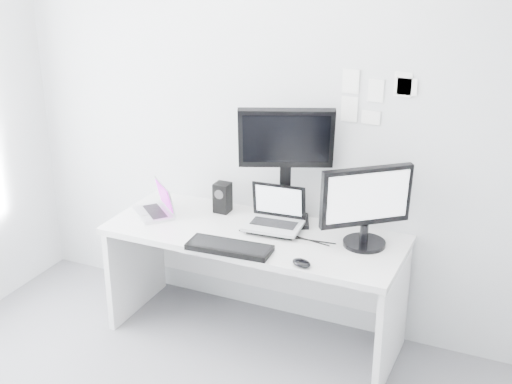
# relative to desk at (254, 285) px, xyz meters

# --- Properties ---
(back_wall) EXTENTS (3.60, 0.00, 3.60)m
(back_wall) POSITION_rel_desk_xyz_m (0.00, 0.35, 0.99)
(back_wall) COLOR silver
(back_wall) RESTS_ON ground
(desk) EXTENTS (1.80, 0.70, 0.73)m
(desk) POSITION_rel_desk_xyz_m (0.00, 0.00, 0.00)
(desk) COLOR silver
(desk) RESTS_ON ground
(macbook) EXTENTS (0.36, 0.35, 0.22)m
(macbook) POSITION_rel_desk_xyz_m (-0.69, -0.02, 0.47)
(macbook) COLOR silver
(macbook) RESTS_ON desk
(speaker) EXTENTS (0.12, 0.12, 0.19)m
(speaker) POSITION_rel_desk_xyz_m (-0.31, 0.20, 0.46)
(speaker) COLOR black
(speaker) RESTS_ON desk
(dell_laptop) EXTENTS (0.35, 0.29, 0.28)m
(dell_laptop) POSITION_rel_desk_xyz_m (0.10, 0.06, 0.50)
(dell_laptop) COLOR #B4B7BC
(dell_laptop) RESTS_ON desk
(rear_monitor) EXTENTS (0.60, 0.41, 0.77)m
(rear_monitor) POSITION_rel_desk_xyz_m (0.11, 0.20, 0.75)
(rear_monitor) COLOR black
(rear_monitor) RESTS_ON desk
(samsung_monitor) EXTENTS (0.57, 0.53, 0.49)m
(samsung_monitor) POSITION_rel_desk_xyz_m (0.65, 0.10, 0.61)
(samsung_monitor) COLOR black
(samsung_monitor) RESTS_ON desk
(keyboard) EXTENTS (0.50, 0.21, 0.03)m
(keyboard) POSITION_rel_desk_xyz_m (-0.03, -0.28, 0.38)
(keyboard) COLOR black
(keyboard) RESTS_ON desk
(mouse) EXTENTS (0.13, 0.11, 0.04)m
(mouse) POSITION_rel_desk_xyz_m (0.41, -0.29, 0.38)
(mouse) COLOR black
(mouse) RESTS_ON desk
(wall_note_0) EXTENTS (0.10, 0.00, 0.14)m
(wall_note_0) POSITION_rel_desk_xyz_m (0.45, 0.34, 1.26)
(wall_note_0) COLOR white
(wall_note_0) RESTS_ON back_wall
(wall_note_1) EXTENTS (0.09, 0.00, 0.13)m
(wall_note_1) POSITION_rel_desk_xyz_m (0.60, 0.34, 1.22)
(wall_note_1) COLOR white
(wall_note_1) RESTS_ON back_wall
(wall_note_2) EXTENTS (0.10, 0.00, 0.14)m
(wall_note_2) POSITION_rel_desk_xyz_m (0.75, 0.34, 1.26)
(wall_note_2) COLOR white
(wall_note_2) RESTS_ON back_wall
(wall_note_3) EXTENTS (0.11, 0.00, 0.08)m
(wall_note_3) POSITION_rel_desk_xyz_m (0.58, 0.34, 1.05)
(wall_note_3) COLOR white
(wall_note_3) RESTS_ON back_wall
(wall_note_4) EXTENTS (0.11, 0.00, 0.10)m
(wall_note_4) POSITION_rel_desk_xyz_m (0.77, 0.34, 1.25)
(wall_note_4) COLOR white
(wall_note_4) RESTS_ON back_wall
(wall_note_5) EXTENTS (0.10, 0.00, 0.15)m
(wall_note_5) POSITION_rel_desk_xyz_m (0.45, 0.34, 1.09)
(wall_note_5) COLOR white
(wall_note_5) RESTS_ON back_wall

